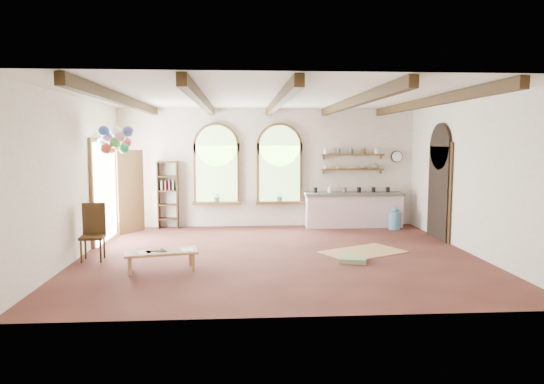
{
  "coord_description": "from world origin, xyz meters",
  "views": [
    {
      "loc": [
        -0.77,
        -9.68,
        2.32
      ],
      "look_at": [
        -0.09,
        0.6,
        1.24
      ],
      "focal_mm": 32.0,
      "sensor_mm": 36.0,
      "label": 1
    }
  ],
  "objects": [
    {
      "name": "kitchen_counter",
      "position": [
        2.3,
        3.2,
        0.48
      ],
      "size": [
        2.68,
        0.62,
        0.94
      ],
      "color": "silver",
      "rests_on": "floor"
    },
    {
      "name": "shelf_cup_a",
      "position": [
        1.55,
        3.38,
        1.62
      ],
      "size": [
        0.12,
        0.1,
        0.1
      ],
      "primitive_type": "imported",
      "color": "white",
      "rests_on": "wall_shelf_lower"
    },
    {
      "name": "water_jug_b",
      "position": [
        3.3,
        2.73,
        0.26
      ],
      "size": [
        0.31,
        0.31,
        0.6
      ],
      "color": "#548EB5",
      "rests_on": "floor"
    },
    {
      "name": "shelf_cup_b",
      "position": [
        1.9,
        3.38,
        1.62
      ],
      "size": [
        0.1,
        0.1,
        0.09
      ],
      "primitive_type": "imported",
      "color": "beige",
      "rests_on": "wall_shelf_lower"
    },
    {
      "name": "wall_shelf_lower",
      "position": [
        2.3,
        3.38,
        1.55
      ],
      "size": [
        1.7,
        0.24,
        0.04
      ],
      "primitive_type": "cube",
      "color": "brown",
      "rests_on": "wall_back"
    },
    {
      "name": "shelf_bowl_b",
      "position": [
        2.6,
        3.38,
        1.6
      ],
      "size": [
        0.2,
        0.2,
        0.06
      ],
      "primitive_type": "imported",
      "color": "#8C664C",
      "rests_on": "wall_shelf_lower"
    },
    {
      "name": "wall_shelf_upper",
      "position": [
        2.3,
        3.38,
        1.95
      ],
      "size": [
        1.7,
        0.24,
        0.04
      ],
      "primitive_type": "cube",
      "color": "brown",
      "rests_on": "wall_back"
    },
    {
      "name": "water_jug_a",
      "position": [
        3.36,
        2.99,
        0.27
      ],
      "size": [
        0.33,
        0.33,
        0.63
      ],
      "color": "#548EB5",
      "rests_on": "floor"
    },
    {
      "name": "window_right",
      "position": [
        0.3,
        3.43,
        1.63
      ],
      "size": [
        1.3,
        0.28,
        2.2
      ],
      "color": "brown",
      "rests_on": "floor"
    },
    {
      "name": "tablet",
      "position": [
        -2.22,
        -1.03,
        0.37
      ],
      "size": [
        0.29,
        0.32,
        0.01
      ],
      "primitive_type": "cube",
      "rotation": [
        0.0,
        0.0,
        0.52
      ],
      "color": "black",
      "rests_on": "coffee_table"
    },
    {
      "name": "balloon_cluster",
      "position": [
        -3.4,
        0.8,
        2.35
      ],
      "size": [
        0.82,
        0.82,
        1.14
      ],
      "color": "white",
      "rests_on": "floor"
    },
    {
      "name": "shelf_bowl_a",
      "position": [
        2.25,
        3.38,
        1.6
      ],
      "size": [
        0.22,
        0.22,
        0.05
      ],
      "primitive_type": "imported",
      "color": "beige",
      "rests_on": "wall_shelf_lower"
    },
    {
      "name": "floor_mat",
      "position": [
        1.8,
        0.15,
        0.01
      ],
      "size": [
        1.94,
        1.68,
        0.02
      ],
      "primitive_type": "cube",
      "rotation": [
        0.0,
        0.0,
        0.49
      ],
      "color": "tan",
      "rests_on": "floor"
    },
    {
      "name": "side_chair",
      "position": [
        -3.65,
        -0.17,
        0.32
      ],
      "size": [
        0.48,
        0.48,
        1.11
      ],
      "color": "#3D2B13",
      "rests_on": "floor"
    },
    {
      "name": "potted_plant_left",
      "position": [
        -1.4,
        3.32,
        0.85
      ],
      "size": [
        0.27,
        0.23,
        0.3
      ],
      "primitive_type": "imported",
      "color": "#598C4C",
      "rests_on": "window_left"
    },
    {
      "name": "floor_cushion",
      "position": [
        1.4,
        -0.58,
        0.04
      ],
      "size": [
        0.62,
        0.62,
        0.09
      ],
      "primitive_type": "cube",
      "rotation": [
        0.0,
        0.0,
        -0.23
      ],
      "color": "#7E9F6E",
      "rests_on": "floor"
    },
    {
      "name": "ceiling_beams",
      "position": [
        0.0,
        0.0,
        3.1
      ],
      "size": [
        6.2,
        6.8,
        0.18
      ],
      "primitive_type": null,
      "color": "#3D2B13",
      "rests_on": "ceiling"
    },
    {
      "name": "coffee_table",
      "position": [
        -2.2,
        -1.01,
        0.32
      ],
      "size": [
        1.37,
        0.84,
        0.36
      ],
      "color": "#B87C54",
      "rests_on": "floor"
    },
    {
      "name": "left_doorway",
      "position": [
        -3.95,
        1.8,
        1.15
      ],
      "size": [
        0.1,
        1.9,
        2.5
      ],
      "primitive_type": "cube",
      "color": "brown",
      "rests_on": "floor"
    },
    {
      "name": "wall_clock",
      "position": [
        3.55,
        3.45,
        1.9
      ],
      "size": [
        0.32,
        0.04,
        0.32
      ],
      "primitive_type": "cylinder",
      "rotation": [
        1.57,
        0.0,
        0.0
      ],
      "color": "black",
      "rests_on": "wall_back"
    },
    {
      "name": "table_book",
      "position": [
        -2.4,
        -1.0,
        0.37
      ],
      "size": [
        0.23,
        0.28,
        0.02
      ],
      "primitive_type": "imported",
      "rotation": [
        0.0,
        0.0,
        0.23
      ],
      "color": "olive",
      "rests_on": "coffee_table"
    },
    {
      "name": "potted_plant_right",
      "position": [
        0.3,
        3.32,
        0.85
      ],
      "size": [
        0.27,
        0.23,
        0.3
      ],
      "primitive_type": "imported",
      "color": "#598C4C",
      "rests_on": "window_right"
    },
    {
      "name": "bookshelf",
      "position": [
        -2.7,
        3.32,
        0.9
      ],
      "size": [
        0.53,
        0.32,
        1.8
      ],
      "color": "#3D2B13",
      "rests_on": "floor"
    },
    {
      "name": "window_left",
      "position": [
        -1.4,
        3.43,
        1.63
      ],
      "size": [
        1.3,
        0.28,
        2.2
      ],
      "color": "brown",
      "rests_on": "floor"
    },
    {
      "name": "shelf_vase",
      "position": [
        2.95,
        3.38,
        1.67
      ],
      "size": [
        0.18,
        0.18,
        0.19
      ],
      "primitive_type": "imported",
      "color": "slate",
      "rests_on": "wall_shelf_lower"
    },
    {
      "name": "floor",
      "position": [
        0.0,
        0.0,
        0.0
      ],
      "size": [
        8.0,
        8.0,
        0.0
      ],
      "primitive_type": "plane",
      "color": "brown",
      "rests_on": "ground"
    },
    {
      "name": "right_doorway",
      "position": [
        3.95,
        1.5,
        1.1
      ],
      "size": [
        0.1,
        1.3,
        2.4
      ],
      "primitive_type": "cube",
      "color": "black",
      "rests_on": "floor"
    }
  ]
}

